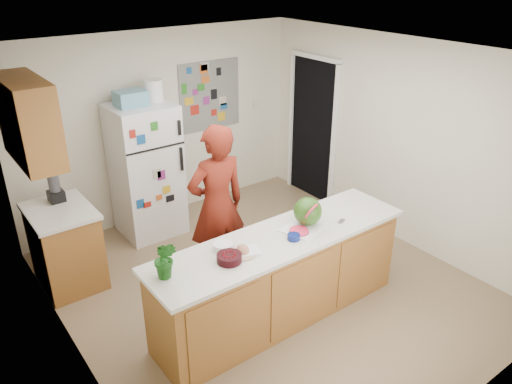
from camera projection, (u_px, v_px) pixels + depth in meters
floor at (265, 285)px, 5.53m from camera, size 4.00×4.50×0.02m
wall_back at (162, 126)px, 6.63m from camera, size 4.00×0.02×2.50m
wall_left at (63, 245)px, 3.90m from camera, size 0.02×4.50×2.50m
wall_right at (396, 142)px, 6.08m from camera, size 0.02×4.50×2.50m
ceiling at (267, 53)px, 4.45m from camera, size 4.00×4.50×0.02m
doorway at (313, 130)px, 7.21m from camera, size 0.03×0.85×2.04m
peninsula_base at (280, 279)px, 4.87m from camera, size 2.60×0.62×0.88m
peninsula_top at (281, 239)px, 4.67m from camera, size 2.68×0.70×0.04m
side_counter_base at (66, 248)px, 5.41m from camera, size 0.60×0.80×0.86m
side_counter_top at (59, 211)px, 5.21m from camera, size 0.64×0.84×0.04m
upper_cabinets at (28, 121)px, 4.67m from camera, size 0.35×1.00×0.80m
refrigerator at (146, 171)px, 6.28m from camera, size 0.75×0.70×1.70m
fridge_top_bin at (131, 98)px, 5.82m from camera, size 0.35×0.28×0.18m
photo_collage at (210, 96)px, 6.89m from camera, size 0.95×0.01×0.95m
person at (217, 206)px, 5.27m from camera, size 0.69×0.48×1.81m
blender_appliance at (54, 185)px, 5.31m from camera, size 0.12×0.12×0.38m
cutting_board at (304, 227)px, 4.82m from camera, size 0.50×0.43×0.01m
watermelon at (308, 211)px, 4.80m from camera, size 0.28×0.28×0.28m
watermelon_slice at (299, 231)px, 4.72m from camera, size 0.18×0.18×0.02m
cherry_bowl at (229, 258)px, 4.27m from camera, size 0.24×0.24×0.07m
white_bowl at (223, 247)px, 4.45m from camera, size 0.22×0.22×0.06m
cobalt_bowl at (294, 237)px, 4.61m from camera, size 0.13×0.13×0.05m
plate at (242, 253)px, 4.39m from camera, size 0.34×0.34×0.02m
paper_towel at (248, 251)px, 4.41m from camera, size 0.24×0.23×0.02m
keys at (341, 221)px, 4.92m from camera, size 0.10×0.08×0.01m
potted_plant at (166, 259)px, 3.99m from camera, size 0.24×0.25×0.35m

